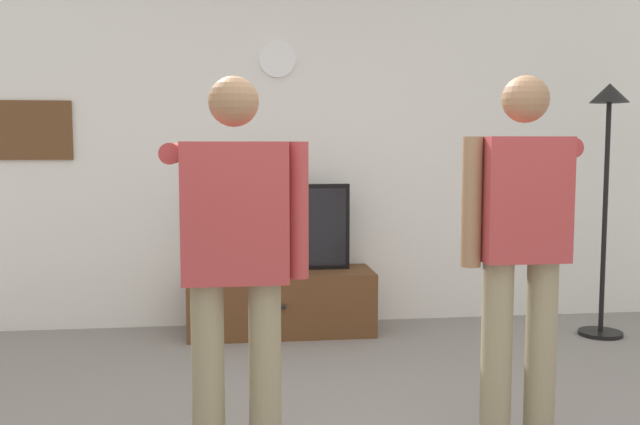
% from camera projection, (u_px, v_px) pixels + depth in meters
% --- Properties ---
extents(back_wall, '(6.40, 0.10, 2.70)m').
position_uv_depth(back_wall, '(300.00, 154.00, 5.64)').
color(back_wall, silver).
rests_on(back_wall, ground_plane).
extents(tv_stand, '(1.39, 0.55, 0.48)m').
position_uv_depth(tv_stand, '(281.00, 302.00, 5.37)').
color(tv_stand, brown).
rests_on(tv_stand, ground_plane).
extents(television, '(1.05, 0.07, 0.65)m').
position_uv_depth(television, '(280.00, 227.00, 5.37)').
color(television, black).
rests_on(television, tv_stand).
extents(wall_clock, '(0.28, 0.03, 0.28)m').
position_uv_depth(wall_clock, '(277.00, 59.00, 5.48)').
color(wall_clock, white).
extents(framed_picture, '(0.77, 0.04, 0.44)m').
position_uv_depth(framed_picture, '(19.00, 130.00, 5.31)').
color(framed_picture, brown).
extents(floor_lamp, '(0.32, 0.32, 1.87)m').
position_uv_depth(floor_lamp, '(607.00, 157.00, 5.20)').
color(floor_lamp, black).
rests_on(floor_lamp, ground_plane).
extents(person_standing_nearer_lamp, '(0.62, 0.78, 1.71)m').
position_uv_depth(person_standing_nearer_lamp, '(235.00, 251.00, 3.00)').
color(person_standing_nearer_lamp, gray).
rests_on(person_standing_nearer_lamp, ground_plane).
extents(person_standing_nearer_couch, '(0.56, 0.78, 1.73)m').
position_uv_depth(person_standing_nearer_couch, '(520.00, 244.00, 3.21)').
color(person_standing_nearer_couch, gray).
rests_on(person_standing_nearer_couch, ground_plane).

